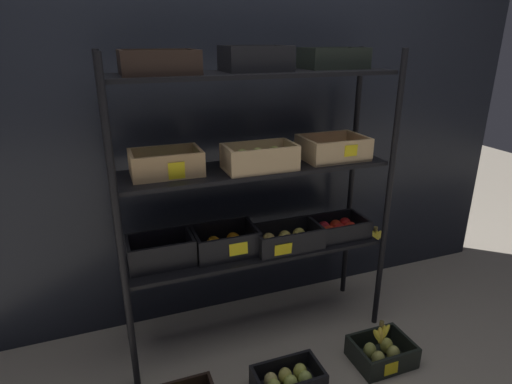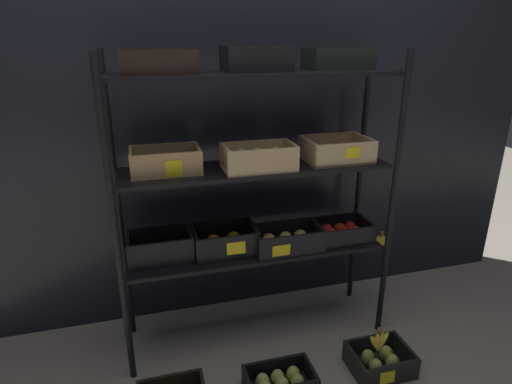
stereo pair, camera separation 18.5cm
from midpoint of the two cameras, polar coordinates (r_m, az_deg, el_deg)
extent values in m
plane|color=gray|center=(2.64, 2.12, -18.10)|extent=(10.00, 10.00, 0.00)
cube|color=black|center=(2.45, -0.21, 13.80)|extent=(3.80, 0.12, 2.72)
cylinder|color=black|center=(1.98, -15.79, -5.83)|extent=(0.03, 0.03, 1.58)
cylinder|color=black|center=(2.39, 20.02, -1.74)|extent=(0.03, 0.03, 1.58)
cylinder|color=black|center=(2.31, -15.88, -1.99)|extent=(0.03, 0.03, 1.58)
cylinder|color=black|center=(2.67, 15.66, 1.04)|extent=(0.03, 0.03, 1.58)
cube|color=black|center=(2.34, 2.29, -7.79)|extent=(1.37, 0.33, 0.02)
cube|color=black|center=(2.16, 2.46, 3.20)|extent=(1.37, 0.33, 0.02)
cube|color=black|center=(2.08, 2.65, 15.61)|extent=(1.37, 0.33, 0.02)
cube|color=black|center=(2.27, -10.38, -8.63)|extent=(0.33, 0.22, 0.01)
cube|color=black|center=(2.15, -10.23, -8.27)|extent=(0.33, 0.02, 0.13)
cube|color=black|center=(2.33, -10.73, -5.98)|extent=(0.33, 0.02, 0.13)
cube|color=black|center=(2.24, -14.51, -7.46)|extent=(0.02, 0.18, 0.13)
cube|color=black|center=(2.25, -6.51, -6.67)|extent=(0.02, 0.18, 0.13)
sphere|color=#553053|center=(2.22, -12.74, -8.62)|extent=(0.05, 0.05, 0.05)
sphere|color=#5F305D|center=(2.23, -11.05, -8.45)|extent=(0.05, 0.05, 0.05)
sphere|color=#601F4A|center=(2.23, -9.58, -8.29)|extent=(0.05, 0.05, 0.05)
sphere|color=#6B2156|center=(2.23, -7.95, -8.16)|extent=(0.05, 0.05, 0.05)
sphere|color=#57264C|center=(2.29, -12.86, -7.76)|extent=(0.05, 0.05, 0.05)
sphere|color=#621A51|center=(2.29, -11.22, -7.64)|extent=(0.05, 0.05, 0.05)
sphere|color=#661E49|center=(2.29, -9.80, -7.47)|extent=(0.05, 0.05, 0.05)
sphere|color=#58284E|center=(2.29, -8.24, -7.37)|extent=(0.05, 0.05, 0.05)
cube|color=black|center=(2.31, -1.92, -7.77)|extent=(0.34, 0.24, 0.01)
cube|color=black|center=(2.18, -1.24, -7.54)|extent=(0.34, 0.02, 0.12)
cube|color=black|center=(2.38, -2.58, -5.10)|extent=(0.34, 0.02, 0.12)
cube|color=black|center=(2.25, -5.93, -6.72)|extent=(0.02, 0.21, 0.12)
cube|color=black|center=(2.32, 1.92, -5.80)|extent=(0.02, 0.21, 0.12)
sphere|color=orange|center=(2.24, -3.16, -7.43)|extent=(0.07, 0.07, 0.07)
sphere|color=orange|center=(2.28, -0.44, -6.98)|extent=(0.07, 0.07, 0.07)
sphere|color=orange|center=(2.30, -3.45, -6.67)|extent=(0.07, 0.07, 0.07)
sphere|color=orange|center=(2.33, -0.76, -6.26)|extent=(0.07, 0.07, 0.07)
cube|color=yellow|center=(2.18, -0.25, -7.62)|extent=(0.10, 0.01, 0.06)
cube|color=black|center=(2.35, 6.44, -7.41)|extent=(0.37, 0.21, 0.01)
cube|color=black|center=(2.24, 7.42, -7.15)|extent=(0.37, 0.02, 0.11)
cube|color=black|center=(2.40, 5.63, -5.10)|extent=(0.37, 0.02, 0.11)
cube|color=black|center=(2.26, 2.29, -6.65)|extent=(0.02, 0.18, 0.11)
cube|color=black|center=(2.39, 10.48, -5.53)|extent=(0.02, 0.18, 0.11)
sphere|color=gold|center=(2.28, 4.55, -7.08)|extent=(0.07, 0.07, 0.07)
sphere|color=#E6B54F|center=(2.31, 6.78, -6.74)|extent=(0.07, 0.07, 0.07)
sphere|color=gold|center=(2.34, 8.69, -6.44)|extent=(0.07, 0.07, 0.07)
sphere|color=#D4B357|center=(2.32, 4.04, -6.49)|extent=(0.07, 0.07, 0.07)
sphere|color=#D8C04F|center=(2.35, 6.27, -6.23)|extent=(0.07, 0.07, 0.07)
sphere|color=#D7C14E|center=(2.38, 8.23, -5.91)|extent=(0.07, 0.07, 0.07)
cube|color=yellow|center=(2.22, 5.86, -7.90)|extent=(0.10, 0.01, 0.06)
cube|color=black|center=(2.50, 13.37, -6.01)|extent=(0.33, 0.22, 0.01)
cube|color=black|center=(2.40, 14.62, -5.93)|extent=(0.33, 0.02, 0.09)
cube|color=black|center=(2.56, 12.38, -4.01)|extent=(0.33, 0.02, 0.09)
cube|color=black|center=(2.41, 10.15, -5.43)|extent=(0.02, 0.19, 0.09)
cube|color=black|center=(2.56, 16.58, -4.47)|extent=(0.02, 0.19, 0.09)
sphere|color=red|center=(2.43, 12.24, -5.67)|extent=(0.07, 0.07, 0.07)
sphere|color=red|center=(2.47, 13.75, -5.37)|extent=(0.07, 0.07, 0.07)
sphere|color=red|center=(2.50, 15.22, -5.21)|extent=(0.07, 0.07, 0.07)
sphere|color=red|center=(2.48, 11.65, -5.06)|extent=(0.07, 0.07, 0.07)
sphere|color=red|center=(2.51, 13.27, -4.89)|extent=(0.07, 0.07, 0.07)
sphere|color=red|center=(2.55, 14.54, -4.61)|extent=(0.07, 0.07, 0.07)
cube|color=tan|center=(2.09, -9.53, 2.81)|extent=(0.33, 0.22, 0.01)
cube|color=tan|center=(1.98, -9.30, 3.61)|extent=(0.33, 0.02, 0.11)
cube|color=tan|center=(2.17, -9.92, 5.06)|extent=(0.33, 0.02, 0.11)
cube|color=tan|center=(2.07, -14.00, 3.99)|extent=(0.02, 0.19, 0.11)
cube|color=tan|center=(2.10, -5.31, 4.73)|extent=(0.02, 0.19, 0.11)
sphere|color=#95BC31|center=(2.05, -11.73, 3.49)|extent=(0.07, 0.07, 0.07)
sphere|color=#88C43B|center=(2.05, -9.57, 3.68)|extent=(0.07, 0.07, 0.07)
sphere|color=#80B231|center=(2.06, -7.42, 3.87)|extent=(0.07, 0.07, 0.07)
sphere|color=#8DB948|center=(2.11, -11.81, 3.94)|extent=(0.07, 0.07, 0.07)
sphere|color=#8DBE31|center=(2.11, -9.67, 4.14)|extent=(0.07, 0.07, 0.07)
sphere|color=#97B536|center=(2.11, -7.49, 4.27)|extent=(0.07, 0.07, 0.07)
cube|color=yellow|center=(1.98, -8.39, 3.10)|extent=(0.08, 0.01, 0.08)
cube|color=tan|center=(2.12, 2.97, 3.24)|extent=(0.35, 0.20, 0.01)
cube|color=tan|center=(2.01, 3.84, 4.18)|extent=(0.35, 0.02, 0.11)
cube|color=tan|center=(2.19, 2.22, 5.50)|extent=(0.35, 0.02, 0.11)
cube|color=tan|center=(2.05, -1.50, 4.54)|extent=(0.02, 0.17, 0.11)
cube|color=tan|center=(2.16, 7.28, 5.15)|extent=(0.02, 0.17, 0.11)
ellipsoid|color=#A9BE60|center=(2.05, 0.96, 4.25)|extent=(0.07, 0.07, 0.09)
ellipsoid|color=tan|center=(2.08, 3.10, 4.40)|extent=(0.07, 0.07, 0.09)
ellipsoid|color=#A9B65C|center=(2.11, 5.34, 4.59)|extent=(0.07, 0.07, 0.09)
ellipsoid|color=#BAC15D|center=(2.10, 0.55, 4.61)|extent=(0.07, 0.07, 0.09)
ellipsoid|color=#BEBF60|center=(2.13, 2.65, 4.79)|extent=(0.07, 0.07, 0.09)
ellipsoid|color=#B4B754|center=(2.15, 4.98, 4.94)|extent=(0.07, 0.07, 0.09)
cube|color=tan|center=(2.33, 12.94, 4.31)|extent=(0.34, 0.26, 0.01)
cube|color=tan|center=(2.21, 14.51, 4.97)|extent=(0.34, 0.02, 0.11)
cube|color=tan|center=(2.41, 11.72, 6.46)|extent=(0.34, 0.02, 0.11)
cube|color=tan|center=(2.24, 9.38, 5.56)|extent=(0.02, 0.23, 0.11)
cube|color=tan|center=(2.39, 16.50, 5.92)|extent=(0.02, 0.23, 0.11)
sphere|color=orange|center=(2.24, 11.69, 4.78)|extent=(0.06, 0.06, 0.06)
sphere|color=orange|center=(2.28, 13.51, 4.90)|extent=(0.06, 0.06, 0.06)
sphere|color=#FD640E|center=(2.32, 15.16, 5.02)|extent=(0.06, 0.06, 0.06)
sphere|color=orange|center=(2.31, 10.69, 5.30)|extent=(0.06, 0.06, 0.06)
sphere|color=orange|center=(2.35, 12.44, 5.45)|extent=(0.06, 0.06, 0.06)
sphere|color=orange|center=(2.39, 14.22, 5.53)|extent=(0.06, 0.06, 0.06)
cube|color=yellow|center=(2.21, 15.32, 5.07)|extent=(0.07, 0.01, 0.06)
cube|color=black|center=(1.99, -10.31, 15.59)|extent=(0.33, 0.26, 0.01)
cube|color=black|center=(1.87, -10.02, 16.92)|extent=(0.33, 0.02, 0.09)
cube|color=black|center=(2.11, -10.74, 17.21)|extent=(0.33, 0.02, 0.09)
cube|color=black|center=(1.98, -15.16, 16.71)|extent=(0.02, 0.23, 0.09)
cube|color=black|center=(2.01, -5.71, 17.32)|extent=(0.02, 0.23, 0.09)
ellipsoid|color=yellow|center=(1.94, -12.78, 16.65)|extent=(0.06, 0.06, 0.08)
ellipsoid|color=yellow|center=(1.95, -10.35, 16.82)|extent=(0.06, 0.06, 0.08)
ellipsoid|color=yellow|center=(1.96, -7.76, 16.97)|extent=(0.06, 0.06, 0.08)
ellipsoid|color=yellow|center=(2.03, -12.79, 16.78)|extent=(0.06, 0.06, 0.08)
ellipsoid|color=yellow|center=(2.03, -10.60, 16.92)|extent=(0.06, 0.06, 0.08)
ellipsoid|color=yellow|center=(2.04, -8.05, 17.07)|extent=(0.06, 0.06, 0.08)
cube|color=black|center=(2.11, 2.61, 16.11)|extent=(0.31, 0.23, 0.01)
cube|color=black|center=(2.00, 3.63, 17.56)|extent=(0.31, 0.02, 0.11)
cube|color=black|center=(2.21, 1.72, 17.83)|extent=(0.31, 0.02, 0.11)
cube|color=black|center=(2.06, -1.46, 17.67)|extent=(0.02, 0.20, 0.11)
cube|color=black|center=(2.15, 6.56, 17.65)|extent=(0.02, 0.20, 0.11)
ellipsoid|color=brown|center=(2.05, 0.80, 17.13)|extent=(0.05, 0.05, 0.07)
ellipsoid|color=brown|center=(2.07, 2.83, 17.14)|extent=(0.05, 0.05, 0.07)
ellipsoid|color=brown|center=(2.09, 4.91, 17.13)|extent=(0.05, 0.05, 0.07)
ellipsoid|color=brown|center=(2.12, 0.33, 17.23)|extent=(0.05, 0.05, 0.07)
ellipsoid|color=brown|center=(2.14, 2.18, 17.25)|extent=(0.05, 0.05, 0.07)
ellipsoid|color=brown|center=(2.16, 4.21, 17.24)|extent=(0.05, 0.05, 0.07)
cube|color=black|center=(2.30, 13.26, 15.96)|extent=(0.32, 0.21, 0.01)
cube|color=black|center=(2.21, 14.60, 17.06)|extent=(0.32, 0.02, 0.09)
cube|color=black|center=(2.38, 12.22, 17.42)|extent=(0.32, 0.02, 0.09)
cube|color=black|center=(2.23, 9.73, 17.42)|extent=(0.02, 0.18, 0.09)
cube|color=black|center=(2.37, 16.77, 17.04)|extent=(0.02, 0.18, 0.09)
sphere|color=#612745|center=(2.23, 11.54, 16.74)|extent=(0.05, 0.05, 0.05)
sphere|color=#5B174F|center=(2.26, 13.06, 16.67)|extent=(0.05, 0.05, 0.05)
sphere|color=#6C2048|center=(2.29, 14.38, 16.61)|extent=(0.05, 0.05, 0.05)
sphere|color=#6A2E48|center=(2.32, 15.82, 16.52)|extent=(0.05, 0.05, 0.05)
sphere|color=#681C5B|center=(2.29, 10.86, 16.86)|extent=(0.05, 0.05, 0.05)
sphere|color=#6A2F56|center=(2.31, 12.20, 16.80)|extent=(0.05, 0.05, 0.05)
sphere|color=#602C4B|center=(2.34, 13.65, 16.74)|extent=(0.05, 0.05, 0.05)
sphere|color=#5A1C52|center=(2.37, 14.99, 16.66)|extent=(0.05, 0.05, 0.05)
cylinder|color=brown|center=(2.59, 18.52, -5.37)|extent=(0.02, 0.02, 0.02)
ellipsoid|color=yellow|center=(2.60, 17.99, -6.67)|extent=(0.09, 0.03, 0.09)
ellipsoid|color=yellow|center=(2.62, 17.93, -6.53)|extent=(0.08, 0.03, 0.10)
ellipsoid|color=yellow|center=(2.62, 18.18, -6.48)|extent=(0.05, 0.03, 0.10)
ellipsoid|color=yellow|center=(2.63, 18.42, -6.48)|extent=(0.05, 0.03, 0.10)
ellipsoid|color=yellow|center=(2.63, 18.67, -6.49)|extent=(0.08, 0.03, 0.10)
ellipsoid|color=yellow|center=(2.64, 18.83, -6.41)|extent=(0.10, 0.03, 0.08)
cube|color=black|center=(2.25, -8.97, -24.23)|extent=(0.31, 0.02, 0.11)
cube|color=black|center=(2.32, 4.95, -22.52)|extent=(0.34, 0.02, 0.10)
cube|color=black|center=(2.31, 9.88, -23.08)|extent=(0.02, 0.17, 0.10)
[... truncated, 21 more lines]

